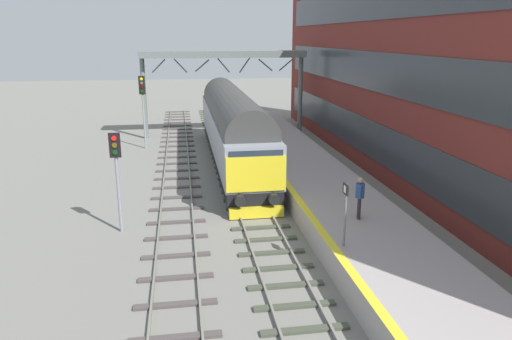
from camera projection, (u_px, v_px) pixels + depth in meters
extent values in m
plane|color=slate|center=(249.00, 200.00, 23.60)|extent=(140.00, 140.00, 0.00)
cube|color=slate|center=(234.00, 199.00, 23.47)|extent=(0.07, 60.00, 0.15)
cube|color=slate|center=(263.00, 198.00, 23.69)|extent=(0.07, 60.00, 0.15)
cube|color=#414738|center=(305.00, 330.00, 13.11)|extent=(2.50, 0.26, 0.09)
cube|color=#414738|center=(295.00, 306.00, 14.27)|extent=(2.50, 0.26, 0.09)
cube|color=#414738|center=(286.00, 286.00, 15.44)|extent=(2.50, 0.26, 0.09)
cube|color=#414738|center=(278.00, 268.00, 16.60)|extent=(2.50, 0.26, 0.09)
cube|color=#414738|center=(272.00, 253.00, 17.77)|extent=(2.50, 0.26, 0.09)
cube|color=#414738|center=(266.00, 239.00, 18.93)|extent=(2.50, 0.26, 0.09)
cube|color=#414738|center=(261.00, 228.00, 20.09)|extent=(2.50, 0.26, 0.09)
cube|color=#414738|center=(256.00, 217.00, 21.26)|extent=(2.50, 0.26, 0.09)
cube|color=#414738|center=(252.00, 208.00, 22.42)|extent=(2.50, 0.26, 0.09)
cube|color=#414738|center=(249.00, 199.00, 23.59)|extent=(2.50, 0.26, 0.09)
cube|color=#414738|center=(245.00, 192.00, 24.75)|extent=(2.50, 0.26, 0.09)
cube|color=#414738|center=(242.00, 185.00, 25.92)|extent=(2.50, 0.26, 0.09)
cube|color=#414738|center=(240.00, 178.00, 27.08)|extent=(2.50, 0.26, 0.09)
cube|color=#414738|center=(237.00, 172.00, 28.25)|extent=(2.50, 0.26, 0.09)
cube|color=#414738|center=(235.00, 167.00, 29.41)|extent=(2.50, 0.26, 0.09)
cube|color=#414738|center=(233.00, 162.00, 30.58)|extent=(2.50, 0.26, 0.09)
cube|color=#414738|center=(231.00, 157.00, 31.74)|extent=(2.50, 0.26, 0.09)
cube|color=#414738|center=(229.00, 153.00, 32.91)|extent=(2.50, 0.26, 0.09)
cube|color=#414738|center=(227.00, 149.00, 34.07)|extent=(2.50, 0.26, 0.09)
cube|color=#414738|center=(225.00, 145.00, 35.24)|extent=(2.50, 0.26, 0.09)
cube|color=#414738|center=(224.00, 142.00, 36.40)|extent=(2.50, 0.26, 0.09)
cube|color=#414738|center=(222.00, 139.00, 37.57)|extent=(2.50, 0.26, 0.09)
cube|color=#414738|center=(221.00, 135.00, 38.73)|extent=(2.50, 0.26, 0.09)
cube|color=#414738|center=(220.00, 133.00, 39.90)|extent=(2.50, 0.26, 0.09)
cube|color=#414738|center=(219.00, 130.00, 41.06)|extent=(2.50, 0.26, 0.09)
cube|color=#414738|center=(218.00, 127.00, 42.22)|extent=(2.50, 0.26, 0.09)
cube|color=#414738|center=(217.00, 125.00, 43.39)|extent=(2.50, 0.26, 0.09)
cube|color=#414738|center=(216.00, 122.00, 44.55)|extent=(2.50, 0.26, 0.09)
cube|color=#414738|center=(215.00, 120.00, 45.72)|extent=(2.50, 0.26, 0.09)
cube|color=#414738|center=(214.00, 118.00, 46.88)|extent=(2.50, 0.26, 0.09)
cube|color=#414738|center=(213.00, 116.00, 48.05)|extent=(2.50, 0.26, 0.09)
cube|color=#414738|center=(212.00, 114.00, 49.21)|extent=(2.50, 0.26, 0.09)
cube|color=#414738|center=(211.00, 112.00, 50.38)|extent=(2.50, 0.26, 0.09)
cube|color=#414738|center=(210.00, 111.00, 51.54)|extent=(2.50, 0.26, 0.09)
cube|color=slate|center=(162.00, 203.00, 22.95)|extent=(0.07, 60.00, 0.15)
cube|color=slate|center=(192.00, 202.00, 23.16)|extent=(0.07, 60.00, 0.15)
cube|color=#4B4342|center=(176.00, 338.00, 12.76)|extent=(2.50, 0.26, 0.09)
cube|color=#4B4342|center=(176.00, 304.00, 14.35)|extent=(2.50, 0.26, 0.09)
cube|color=#4B4342|center=(176.00, 278.00, 15.93)|extent=(2.50, 0.26, 0.09)
cube|color=#4B4342|center=(176.00, 256.00, 17.52)|extent=(2.50, 0.26, 0.09)
cube|color=#4B4342|center=(176.00, 238.00, 19.10)|extent=(2.50, 0.26, 0.09)
cube|color=#4B4342|center=(177.00, 222.00, 20.69)|extent=(2.50, 0.26, 0.09)
cube|color=#4B4342|center=(177.00, 209.00, 22.27)|extent=(2.50, 0.26, 0.09)
cube|color=#4B4342|center=(177.00, 197.00, 23.86)|extent=(2.50, 0.26, 0.09)
cube|color=#4B4342|center=(177.00, 187.00, 25.44)|extent=(2.50, 0.26, 0.09)
cube|color=#4B4342|center=(177.00, 179.00, 27.03)|extent=(2.50, 0.26, 0.09)
cube|color=#4B4342|center=(177.00, 171.00, 28.61)|extent=(2.50, 0.26, 0.09)
cube|color=#4B4342|center=(177.00, 164.00, 30.20)|extent=(2.50, 0.26, 0.09)
cube|color=#4B4342|center=(177.00, 157.00, 31.79)|extent=(2.50, 0.26, 0.09)
cube|color=#4B4342|center=(177.00, 151.00, 33.37)|extent=(2.50, 0.26, 0.09)
cube|color=#4B4342|center=(177.00, 146.00, 34.96)|extent=(2.50, 0.26, 0.09)
cube|color=#4B4342|center=(177.00, 141.00, 36.54)|extent=(2.50, 0.26, 0.09)
cube|color=#4B4342|center=(177.00, 137.00, 38.13)|extent=(2.50, 0.26, 0.09)
cube|color=#4B4342|center=(177.00, 133.00, 39.71)|extent=(2.50, 0.26, 0.09)
cube|color=#4B4342|center=(177.00, 129.00, 41.30)|extent=(2.50, 0.26, 0.09)
cube|color=#4B4342|center=(177.00, 126.00, 42.88)|extent=(2.50, 0.26, 0.09)
cube|color=#4B4342|center=(177.00, 123.00, 44.47)|extent=(2.50, 0.26, 0.09)
cube|color=#4B4342|center=(177.00, 120.00, 46.05)|extent=(2.50, 0.26, 0.09)
cube|color=#4B4342|center=(178.00, 117.00, 47.64)|extent=(2.50, 0.26, 0.09)
cube|color=#4B4342|center=(178.00, 114.00, 49.22)|extent=(2.50, 0.26, 0.09)
cube|color=#4B4342|center=(178.00, 112.00, 50.81)|extent=(2.50, 0.26, 0.09)
cube|color=#A49C9B|center=(320.00, 187.00, 24.00)|extent=(4.00, 44.00, 1.00)
cube|color=yellow|center=(284.00, 179.00, 23.59)|extent=(0.30, 44.00, 0.01)
cube|color=maroon|center=(410.00, 74.00, 27.12)|extent=(4.31, 40.51, 11.43)
cube|color=#33373D|center=(369.00, 138.00, 27.77)|extent=(0.06, 37.27, 2.13)
cube|color=#33373D|center=(373.00, 71.00, 26.74)|extent=(0.06, 37.27, 2.13)
cube|color=black|center=(233.00, 151.00, 30.19)|extent=(2.56, 19.01, 0.60)
cube|color=gray|center=(232.00, 130.00, 29.83)|extent=(2.70, 19.01, 2.10)
cylinder|color=#393A38|center=(232.00, 110.00, 29.50)|extent=(2.56, 17.49, 2.57)
cube|color=yellow|center=(256.00, 174.00, 20.79)|extent=(2.65, 0.08, 1.58)
cube|color=#232D3D|center=(256.00, 158.00, 20.61)|extent=(2.38, 0.04, 0.64)
cube|color=#232D3D|center=(254.00, 124.00, 29.95)|extent=(0.04, 13.31, 0.44)
cylinder|color=black|center=(240.00, 201.00, 20.77)|extent=(0.48, 0.35, 0.48)
cylinder|color=black|center=(274.00, 199.00, 21.00)|extent=(0.48, 0.35, 0.48)
cube|color=yellow|center=(256.00, 212.00, 21.20)|extent=(2.43, 0.36, 0.47)
cylinder|color=black|center=(250.00, 194.00, 22.90)|extent=(1.64, 1.04, 1.04)
cylinder|color=black|center=(247.00, 187.00, 23.94)|extent=(1.64, 1.04, 1.04)
cylinder|color=black|center=(244.00, 181.00, 24.99)|extent=(1.64, 1.04, 1.04)
cylinder|color=black|center=(225.00, 138.00, 35.56)|extent=(1.64, 1.04, 1.04)
cylinder|color=black|center=(223.00, 135.00, 36.60)|extent=(1.64, 1.04, 1.04)
cylinder|color=black|center=(222.00, 132.00, 37.65)|extent=(1.64, 1.04, 1.04)
cylinder|color=gray|center=(118.00, 183.00, 19.26)|extent=(0.14, 0.14, 4.17)
cube|color=black|center=(115.00, 145.00, 18.77)|extent=(0.44, 0.10, 0.99)
cylinder|color=red|center=(114.00, 138.00, 18.63)|extent=(0.20, 0.06, 0.20)
cylinder|color=#53470A|center=(114.00, 145.00, 18.71)|extent=(0.20, 0.06, 0.20)
cylinder|color=#0A3E13|center=(115.00, 152.00, 18.79)|extent=(0.20, 0.06, 0.20)
cylinder|color=gray|center=(144.00, 113.00, 33.82)|extent=(0.14, 0.14, 5.15)
cube|color=black|center=(142.00, 85.00, 33.24)|extent=(0.44, 0.10, 1.27)
cylinder|color=yellow|center=(141.00, 79.00, 33.07)|extent=(0.20, 0.06, 0.20)
cylinder|color=#50504E|center=(142.00, 83.00, 33.14)|extent=(0.20, 0.06, 0.20)
cylinder|color=#500807|center=(142.00, 87.00, 33.22)|extent=(0.20, 0.06, 0.20)
cylinder|color=#0A3E13|center=(142.00, 91.00, 33.30)|extent=(0.20, 0.06, 0.20)
cylinder|color=slate|center=(345.00, 215.00, 15.79)|extent=(0.08, 0.08, 2.18)
cube|color=black|center=(346.00, 189.00, 15.54)|extent=(0.05, 0.44, 0.36)
cube|color=white|center=(345.00, 189.00, 15.53)|extent=(0.01, 0.20, 0.24)
cylinder|color=#33262E|center=(359.00, 209.00, 18.33)|extent=(0.13, 0.13, 0.84)
cylinder|color=#33262E|center=(359.00, 207.00, 18.52)|extent=(0.13, 0.13, 0.84)
cylinder|color=navy|center=(360.00, 190.00, 18.24)|extent=(0.43, 0.43, 0.56)
sphere|color=tan|center=(361.00, 180.00, 18.13)|extent=(0.22, 0.22, 0.22)
cylinder|color=navy|center=(360.00, 192.00, 18.04)|extent=(0.09, 0.09, 0.52)
cylinder|color=navy|center=(360.00, 189.00, 18.44)|extent=(0.09, 0.09, 0.52)
cylinder|color=slate|center=(144.00, 99.00, 37.00)|extent=(0.36, 0.36, 6.21)
cylinder|color=slate|center=(300.00, 96.00, 38.85)|extent=(0.36, 0.36, 6.21)
cube|color=slate|center=(223.00, 54.00, 37.02)|extent=(12.81, 2.00, 0.50)
cylinder|color=slate|center=(159.00, 66.00, 36.51)|extent=(1.07, 0.10, 1.05)
cylinder|color=slate|center=(181.00, 66.00, 36.75)|extent=(1.02, 0.10, 1.10)
cylinder|color=slate|center=(202.00, 66.00, 37.00)|extent=(1.15, 0.10, 0.97)
cylinder|color=slate|center=(224.00, 65.00, 37.25)|extent=(0.98, 0.10, 1.13)
cylinder|color=slate|center=(245.00, 65.00, 37.50)|extent=(0.90, 0.10, 1.19)
cylinder|color=slate|center=(265.00, 65.00, 37.74)|extent=(1.15, 0.10, 0.96)
cylinder|color=slate|center=(286.00, 65.00, 37.99)|extent=(1.15, 0.10, 0.96)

